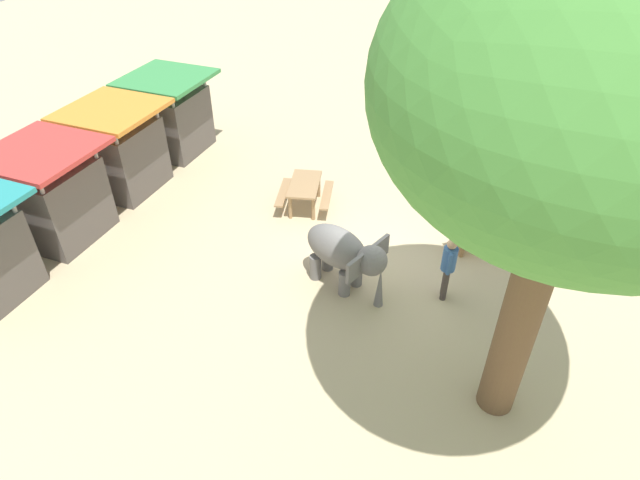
% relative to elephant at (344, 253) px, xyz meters
% --- Properties ---
extents(ground_plane, '(60.00, 60.00, 0.00)m').
position_rel_elephant_xyz_m(ground_plane, '(0.82, -0.69, -0.96)').
color(ground_plane, tan).
extents(elephant, '(1.65, 2.18, 1.51)m').
position_rel_elephant_xyz_m(elephant, '(0.00, 0.00, 0.00)').
color(elephant, slate).
rests_on(elephant, ground_plane).
extents(person_handler, '(0.50, 0.32, 1.62)m').
position_rel_elephant_xyz_m(person_handler, '(0.47, -2.27, -0.02)').
color(person_handler, '#3F3833').
rests_on(person_handler, ground_plane).
extents(shade_tree_main, '(5.93, 5.43, 8.24)m').
position_rel_elephant_xyz_m(shade_tree_main, '(-2.04, -3.74, 5.12)').
color(shade_tree_main, brown).
rests_on(shade_tree_main, ground_plane).
extents(wooden_bench, '(1.19, 1.34, 0.88)m').
position_rel_elephant_xyz_m(wooden_bench, '(2.58, -2.70, -0.49)').
color(wooden_bench, olive).
rests_on(wooden_bench, ground_plane).
extents(picnic_table_near, '(1.82, 1.81, 0.78)m').
position_rel_elephant_xyz_m(picnic_table_near, '(2.74, 2.13, -0.38)').
color(picnic_table_near, '#9E7A51').
rests_on(picnic_table_near, ground_plane).
extents(market_stall_red, '(2.50, 2.50, 2.52)m').
position_rel_elephant_xyz_m(market_stall_red, '(-0.81, 7.49, 0.17)').
color(market_stall_red, '#59514C').
rests_on(market_stall_red, ground_plane).
extents(market_stall_orange, '(2.50, 2.50, 2.52)m').
position_rel_elephant_xyz_m(market_stall_orange, '(1.79, 7.49, 0.17)').
color(market_stall_orange, '#59514C').
rests_on(market_stall_orange, ground_plane).
extents(market_stall_green, '(2.50, 2.50, 2.52)m').
position_rel_elephant_xyz_m(market_stall_green, '(4.39, 7.49, 0.17)').
color(market_stall_green, '#59514C').
rests_on(market_stall_green, ground_plane).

